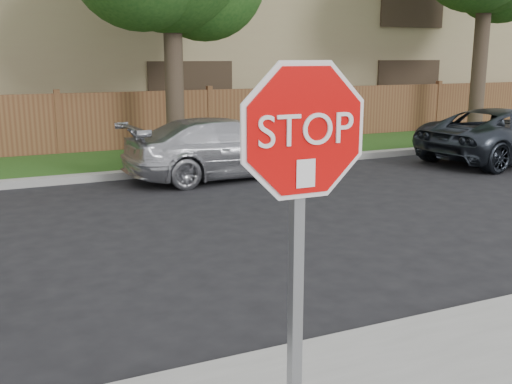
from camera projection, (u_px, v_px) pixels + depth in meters
name	position (u px, v px, depth m)	size (l,w,h in m)	color
ground	(234.00, 366.00, 4.98)	(90.00, 90.00, 0.00)	black
far_curb	(81.00, 178.00, 12.19)	(70.00, 0.30, 0.15)	gray
grass_strip	(70.00, 166.00, 13.66)	(70.00, 3.00, 0.12)	#1E4714
fence	(59.00, 126.00, 14.91)	(70.00, 0.12, 1.60)	brown
apartment_building	(31.00, 23.00, 19.26)	(35.20, 9.20, 7.20)	tan
stop_sign	(301.00, 191.00, 3.17)	(1.01, 0.13, 2.55)	gray
sedan_right	(226.00, 148.00, 12.57)	(1.76, 4.32, 1.25)	#B9BAC1
sedan_far_right	(506.00, 135.00, 14.49)	(2.12, 4.60, 1.28)	#2D333C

